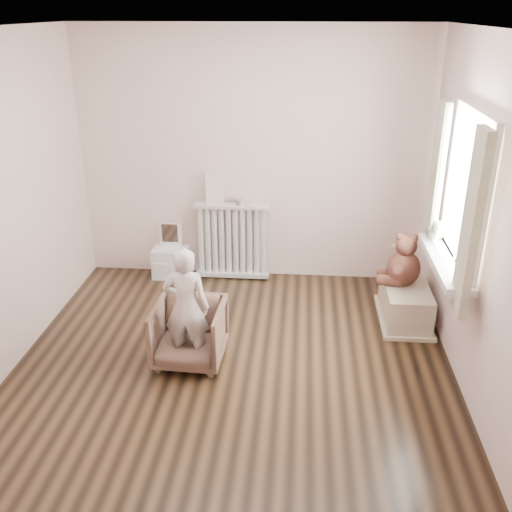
# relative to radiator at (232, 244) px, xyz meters

# --- Properties ---
(floor) EXTENTS (3.60, 3.60, 0.01)m
(floor) POSITION_rel_radiator_xyz_m (0.21, -1.68, -0.39)
(floor) COLOR black
(floor) RESTS_ON ground
(ceiling) EXTENTS (3.60, 3.60, 0.01)m
(ceiling) POSITION_rel_radiator_xyz_m (0.21, -1.68, 2.21)
(ceiling) COLOR white
(ceiling) RESTS_ON ground
(back_wall) EXTENTS (3.60, 0.02, 2.60)m
(back_wall) POSITION_rel_radiator_xyz_m (0.21, 0.12, 0.91)
(back_wall) COLOR silver
(back_wall) RESTS_ON ground
(front_wall) EXTENTS (3.60, 0.02, 2.60)m
(front_wall) POSITION_rel_radiator_xyz_m (0.21, -3.48, 0.91)
(front_wall) COLOR silver
(front_wall) RESTS_ON ground
(right_wall) EXTENTS (0.02, 3.60, 2.60)m
(right_wall) POSITION_rel_radiator_xyz_m (2.01, -1.68, 0.91)
(right_wall) COLOR silver
(right_wall) RESTS_ON ground
(window) EXTENTS (0.03, 0.90, 1.10)m
(window) POSITION_rel_radiator_xyz_m (1.97, -1.38, 1.06)
(window) COLOR white
(window) RESTS_ON right_wall
(window_sill) EXTENTS (0.22, 1.10, 0.06)m
(window_sill) POSITION_rel_radiator_xyz_m (1.88, -1.38, 0.48)
(window_sill) COLOR silver
(window_sill) RESTS_ON right_wall
(curtain_left) EXTENTS (0.06, 0.26, 1.30)m
(curtain_left) POSITION_rel_radiator_xyz_m (1.86, -1.95, 1.00)
(curtain_left) COLOR #C0B999
(curtain_left) RESTS_ON right_wall
(curtain_right) EXTENTS (0.06, 0.26, 1.30)m
(curtain_right) POSITION_rel_radiator_xyz_m (1.86, -0.81, 1.00)
(curtain_right) COLOR #C0B999
(curtain_right) RESTS_ON right_wall
(radiator) EXTENTS (0.79, 0.15, 0.84)m
(radiator) POSITION_rel_radiator_xyz_m (0.00, 0.00, 0.00)
(radiator) COLOR silver
(radiator) RESTS_ON floor
(paper_doll) EXTENTS (0.19, 0.02, 0.32)m
(paper_doll) POSITION_rel_radiator_xyz_m (-0.17, 0.00, 0.61)
(paper_doll) COLOR beige
(paper_doll) RESTS_ON radiator
(tin_a) EXTENTS (0.10, 0.10, 0.06)m
(tin_a) POSITION_rel_radiator_xyz_m (0.09, 0.00, 0.48)
(tin_a) COLOR #A59E8C
(tin_a) RESTS_ON radiator
(toy_vanity) EXTENTS (0.38, 0.27, 0.60)m
(toy_vanity) POSITION_rel_radiator_xyz_m (-0.67, -0.03, -0.11)
(toy_vanity) COLOR silver
(toy_vanity) RESTS_ON floor
(armchair) EXTENTS (0.59, 0.60, 0.52)m
(armchair) POSITION_rel_radiator_xyz_m (-0.16, -1.63, -0.13)
(armchair) COLOR brown
(armchair) RESTS_ON floor
(child) EXTENTS (0.38, 0.26, 1.02)m
(child) POSITION_rel_radiator_xyz_m (-0.16, -1.68, 0.14)
(child) COLOR beige
(child) RESTS_ON armchair
(toy_bench) EXTENTS (0.40, 0.76, 0.36)m
(toy_bench) POSITION_rel_radiator_xyz_m (1.73, -0.78, -0.19)
(toy_bench) COLOR #C1B194
(toy_bench) RESTS_ON floor
(teddy_bear) EXTENTS (0.45, 0.38, 0.49)m
(teddy_bear) POSITION_rel_radiator_xyz_m (1.69, -0.74, 0.28)
(teddy_bear) COLOR #3E1F17
(teddy_bear) RESTS_ON toy_bench
(plush_cat) EXTENTS (0.18, 0.26, 0.20)m
(plush_cat) POSITION_rel_radiator_xyz_m (1.87, -0.98, 0.61)
(plush_cat) COLOR gray
(plush_cat) RESTS_ON window_sill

